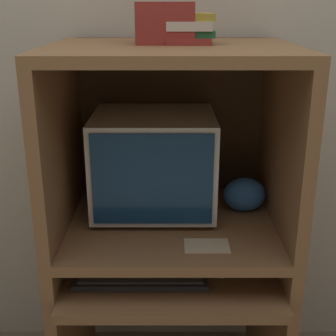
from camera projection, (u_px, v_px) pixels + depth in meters
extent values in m
cube|color=beige|center=(173.00, 65.00, 1.91)|extent=(6.00, 0.06, 2.60)
cube|color=brown|center=(77.00, 324.00, 1.87)|extent=(0.04, 0.65, 0.65)
cube|color=brown|center=(269.00, 324.00, 1.87)|extent=(0.04, 0.65, 0.65)
cube|color=brown|center=(173.00, 285.00, 1.59)|extent=(0.73, 0.38, 0.04)
cube|color=brown|center=(70.00, 236.00, 1.74)|extent=(0.04, 0.65, 0.14)
cube|color=brown|center=(277.00, 237.00, 1.74)|extent=(0.04, 0.65, 0.14)
cube|color=brown|center=(173.00, 224.00, 1.72)|extent=(0.73, 0.65, 0.04)
cube|color=brown|center=(62.00, 138.00, 1.61)|extent=(0.04, 0.65, 0.62)
cube|color=brown|center=(286.00, 138.00, 1.61)|extent=(0.04, 0.65, 0.62)
cube|color=brown|center=(174.00, 51.00, 1.51)|extent=(0.73, 0.65, 0.04)
cube|color=#48321E|center=(173.00, 117.00, 1.91)|extent=(0.73, 0.01, 0.62)
cylinder|color=beige|center=(156.00, 207.00, 1.80)|extent=(0.21, 0.21, 0.02)
cube|color=beige|center=(156.00, 161.00, 1.73)|extent=(0.44, 0.38, 0.35)
cube|color=navy|center=(154.00, 180.00, 1.55)|extent=(0.40, 0.01, 0.32)
cube|color=#2D2D30|center=(143.00, 277.00, 1.59)|extent=(0.45, 0.15, 0.02)
cube|color=#474749|center=(143.00, 274.00, 1.58)|extent=(0.41, 0.12, 0.01)
ellipsoid|color=#B7B7B7|center=(222.00, 273.00, 1.60)|extent=(0.06, 0.04, 0.03)
ellipsoid|color=#336BB7|center=(246.00, 195.00, 1.77)|extent=(0.16, 0.12, 0.13)
cube|color=maroon|center=(190.00, 41.00, 1.52)|extent=(0.14, 0.12, 0.02)
cube|color=#236638|center=(192.00, 34.00, 1.53)|extent=(0.16, 0.12, 0.02)
cube|color=beige|center=(191.00, 26.00, 1.51)|extent=(0.15, 0.12, 0.03)
cube|color=gold|center=(190.00, 17.00, 1.50)|extent=(0.17, 0.10, 0.02)
cube|color=#CCB28C|center=(209.00, 246.00, 1.53)|extent=(0.15, 0.10, 0.00)
cube|color=maroon|center=(167.00, 23.00, 1.53)|extent=(0.19, 0.16, 0.13)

